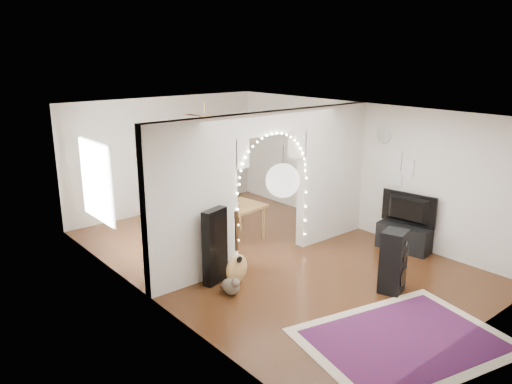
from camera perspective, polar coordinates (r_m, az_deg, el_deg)
floor at (r=9.42m, az=1.46°, el=-7.33°), size 7.50×7.50×0.00m
ceiling at (r=8.72m, az=1.58°, el=9.21°), size 5.00×7.50×0.02m
wall_back at (r=11.98m, az=-10.41°, el=4.21°), size 5.00×0.02×2.70m
wall_front at (r=6.77m, az=23.03°, el=-5.81°), size 5.00×0.02×2.70m
wall_left at (r=7.63m, az=-12.76°, el=-2.53°), size 0.02×7.50×2.70m
wall_right at (r=10.75m, az=11.61°, el=2.83°), size 0.02×7.50×2.70m
divider_wall at (r=8.96m, az=1.52°, el=1.08°), size 5.00×0.20×2.70m
fairy_lights at (r=8.83m, az=2.08°, el=1.70°), size 1.64×0.04×1.60m
window at (r=9.19m, az=-17.82°, el=1.18°), size 0.04×1.20×1.40m
wall_clock at (r=10.23m, az=14.39°, el=6.31°), size 0.03×0.31×0.31m
picture_frames at (r=10.12m, az=15.98°, el=2.62°), size 0.02×0.50×0.70m
paper_lantern at (r=5.79m, az=3.08°, el=1.31°), size 0.40×0.40×0.40m
ceiling_fan at (r=10.34m, az=-5.84°, el=8.49°), size 1.10×1.10×0.30m
area_rug at (r=7.17m, az=16.61°, el=-15.90°), size 2.99×2.49×0.02m
guitar_case at (r=8.21m, az=-4.72°, el=-6.21°), size 0.51×0.30×1.26m
acoustic_guitar at (r=8.20m, az=-2.22°, el=-7.45°), size 0.44×0.21×1.06m
tabby_cat at (r=7.98m, az=-2.85°, el=-10.69°), size 0.26×0.53×0.35m
floor_speaker at (r=8.21m, az=15.41°, el=-7.69°), size 0.48×0.44×1.02m
media_console at (r=10.02m, az=16.54°, el=-5.02°), size 0.55×1.05×0.50m
tv at (r=9.84m, az=16.79°, el=-1.98°), size 0.31×1.08×0.62m
bookcase at (r=12.22m, az=-7.12°, el=1.71°), size 1.51×0.75×1.51m
dining_table at (r=9.82m, az=-2.52°, el=-2.12°), size 1.30×0.96×0.76m
flower_vase at (r=9.77m, az=-2.53°, el=-1.18°), size 0.21×0.21×0.19m
dining_chair_left at (r=10.88m, az=-10.76°, el=-2.93°), size 0.65×0.66×0.52m
dining_chair_right at (r=10.60m, az=-4.96°, el=-3.47°), size 0.51×0.52×0.43m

